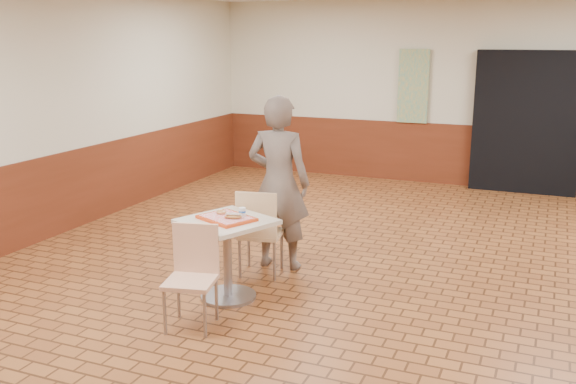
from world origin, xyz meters
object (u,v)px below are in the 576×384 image
at_px(customer, 279,183).
at_px(long_john_donut, 233,216).
at_px(chair_main_front, 193,270).
at_px(serving_tray, 227,218).
at_px(ring_donut, 221,212).
at_px(main_table, 227,246).
at_px(chair_main_back, 259,228).
at_px(paper_cup, 242,212).

bearing_deg(customer, long_john_donut, 84.72).
bearing_deg(long_john_donut, chair_main_front, -99.22).
distance_m(serving_tray, ring_donut, 0.12).
bearing_deg(long_john_donut, serving_tray, 156.68).
height_order(serving_tray, ring_donut, ring_donut).
bearing_deg(main_table, serving_tray, 0.00).
relative_size(chair_main_back, ring_donut, 9.60).
xyz_separation_m(chair_main_front, long_john_donut, (0.09, 0.57, 0.33)).
bearing_deg(customer, chair_main_back, 73.74).
bearing_deg(chair_main_back, serving_tray, 76.12).
height_order(main_table, ring_donut, ring_donut).
height_order(chair_main_front, customer, customer).
xyz_separation_m(chair_main_back, long_john_donut, (0.06, -0.67, 0.31)).
bearing_deg(customer, chair_main_front, 81.57).
distance_m(ring_donut, long_john_donut, 0.21).
bearing_deg(ring_donut, main_table, -36.72).
bearing_deg(main_table, paper_cup, 25.85).
bearing_deg(chair_main_back, customer, -112.86).
xyz_separation_m(serving_tray, paper_cup, (0.13, 0.06, 0.06)).
bearing_deg(main_table, ring_donut, 143.28).
xyz_separation_m(main_table, long_john_donut, (0.09, -0.04, 0.30)).
bearing_deg(customer, paper_cup, 87.27).
distance_m(chair_main_back, serving_tray, 0.69).
relative_size(chair_main_back, customer, 0.50).
distance_m(main_table, long_john_donut, 0.32).
xyz_separation_m(main_table, customer, (0.10, 0.97, 0.40)).
bearing_deg(long_john_donut, main_table, 156.68).
distance_m(main_table, serving_tray, 0.26).
height_order(ring_donut, paper_cup, paper_cup).
distance_m(chair_main_front, customer, 1.64).
bearing_deg(ring_donut, chair_main_front, -82.75).
distance_m(serving_tray, paper_cup, 0.15).
bearing_deg(paper_cup, main_table, -154.15).
relative_size(serving_tray, ring_donut, 5.01).
height_order(main_table, paper_cup, paper_cup).
height_order(chair_main_back, paper_cup, chair_main_back).
relative_size(ring_donut, paper_cup, 1.16).
bearing_deg(long_john_donut, ring_donut, 149.41).
bearing_deg(customer, ring_donut, 73.45).
distance_m(main_table, chair_main_front, 0.61).
height_order(chair_main_back, long_john_donut, chair_main_back).
height_order(chair_main_front, long_john_donut, chair_main_front).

